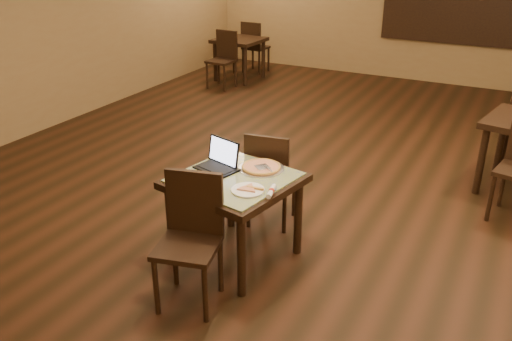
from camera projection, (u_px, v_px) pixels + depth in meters
The scene contains 15 objects.
ground at pixel (311, 183), 6.04m from camera, with size 10.00×10.00×0.00m, color black.
wall_left at pixel (34, 19), 7.11m from camera, with size 0.02×10.00×3.00m, color olive.
tiled_table at pixel (235, 188), 4.43m from camera, with size 1.07×1.07×0.76m.
chair_main_near at pixel (191, 231), 3.98m from camera, with size 0.53×0.53×1.01m.
chair_main_far at pixel (269, 174), 4.97m from camera, with size 0.47×0.47×0.94m.
laptop at pixel (220, 161), 4.53m from camera, with size 0.39×0.35×0.23m.
plate at pixel (248, 190), 4.14m from camera, with size 0.26×0.26×0.01m, color white.
pizza_slice at pixel (248, 188), 4.14m from camera, with size 0.18×0.18×0.02m, color beige, non-canonical shape.
pizza_pan at pixel (261, 168), 4.53m from camera, with size 0.38×0.38×0.01m, color silver.
pizza_whole at pixel (261, 167), 4.52m from camera, with size 0.33×0.33×0.02m.
spatula at pixel (262, 167), 4.49m from camera, with size 0.11×0.26×0.01m, color silver.
napkin_roll at pixel (271, 191), 4.09m from camera, with size 0.08×0.19×0.04m.
other_table_b at pixel (239, 46), 9.85m from camera, with size 0.84×0.84×0.75m.
other_table_b_chair_near at pixel (224, 56), 9.42m from camera, with size 0.44×0.44×0.97m.
other_table_b_chair_far at pixel (254, 44), 10.34m from camera, with size 0.44×0.44×0.97m.
Camera 1 is at (1.97, -5.11, 2.62)m, focal length 38.00 mm.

